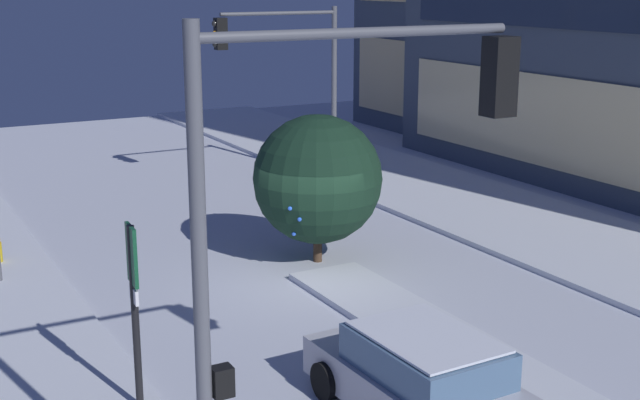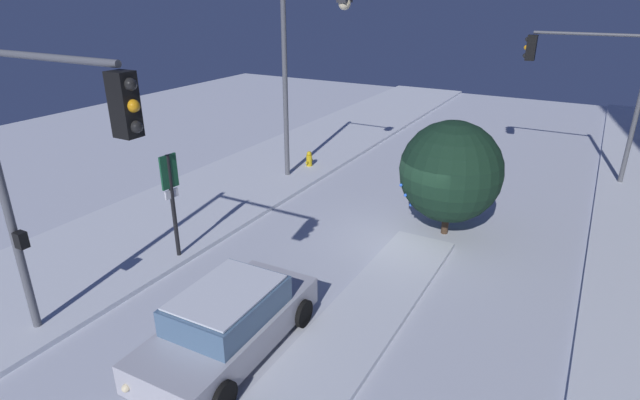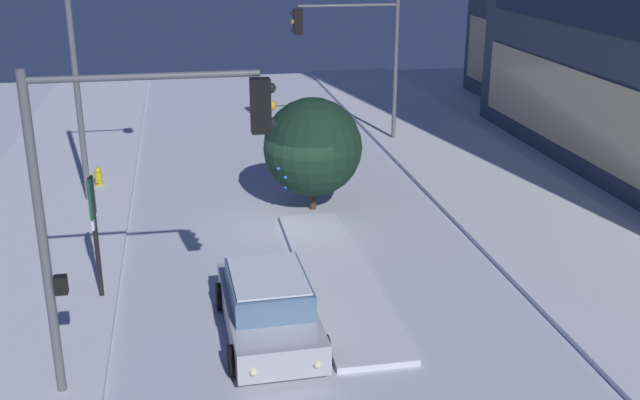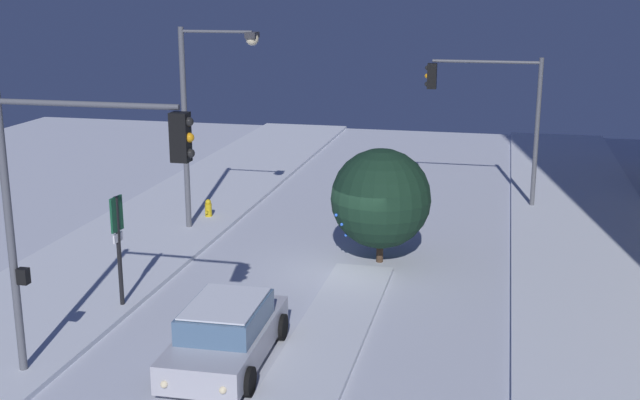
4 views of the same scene
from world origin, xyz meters
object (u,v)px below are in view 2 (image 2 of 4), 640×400
street_lamp_arched (302,63)px  fire_hydrant (309,160)px  parking_info_sign (172,194)px  traffic_light_corner_far_left (591,77)px  decorated_tree_median (451,172)px  traffic_light_corner_near_right (42,159)px  car_near (229,322)px

street_lamp_arched → fire_hydrant: size_ratio=9.00×
parking_info_sign → fire_hydrant: bearing=99.6°
traffic_light_corner_far_left → decorated_tree_median: traffic_light_corner_far_left is taller
traffic_light_corner_far_left → street_lamp_arched: size_ratio=0.82×
fire_hydrant → parking_info_sign: parking_info_sign is taller
street_lamp_arched → parking_info_sign: size_ratio=2.28×
traffic_light_corner_near_right → street_lamp_arched: bearing=97.0°
traffic_light_corner_far_left → fire_hydrant: size_ratio=7.39×
traffic_light_corner_near_right → street_lamp_arched: size_ratio=0.89×
traffic_light_corner_near_right → traffic_light_corner_far_left: size_ratio=1.08×
traffic_light_corner_far_left → fire_hydrant: (4.44, -10.22, -3.79)m
traffic_light_corner_near_right → traffic_light_corner_far_left: traffic_light_corner_near_right is taller
car_near → decorated_tree_median: 8.42m
fire_hydrant → street_lamp_arched: bearing=21.9°
street_lamp_arched → parking_info_sign: 7.93m
car_near → street_lamp_arched: bearing=-159.0°
traffic_light_corner_far_left → decorated_tree_median: size_ratio=1.61×
street_lamp_arched → decorated_tree_median: size_ratio=1.96×
traffic_light_corner_near_right → fire_hydrant: traffic_light_corner_near_right is taller
fire_hydrant → parking_info_sign: 9.07m
car_near → street_lamp_arched: (-9.90, -4.09, 4.05)m
parking_info_sign → decorated_tree_median: (-5.50, 6.28, 0.06)m
traffic_light_corner_far_left → street_lamp_arched: (5.88, -9.64, 0.59)m
car_near → traffic_light_corner_near_right: bearing=-59.7°
parking_info_sign → decorated_tree_median: 8.35m
car_near → traffic_light_corner_far_left: (-15.77, 5.55, 3.47)m
decorated_tree_median → traffic_light_corner_far_left: bearing=158.2°
car_near → decorated_tree_median: size_ratio=1.25×
car_near → traffic_light_corner_near_right: 4.85m
car_near → parking_info_sign: parking_info_sign is taller
car_near → parking_info_sign: size_ratio=1.45×
car_near → decorated_tree_median: bearing=161.6°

